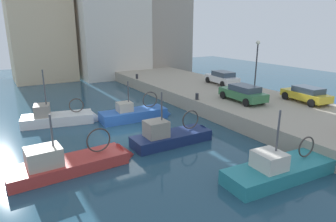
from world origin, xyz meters
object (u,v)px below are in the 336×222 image
fishing_boat_teal (285,174)px  fishing_boat_red (75,166)px  mooring_bollard_south (197,96)px  fishing_boat_blue (138,118)px  quay_streetlamp (257,59)px  fishing_boat_navy (175,140)px  parked_car_yellow (306,94)px  parked_car_white (222,78)px  parked_car_green (243,93)px  mooring_bollard_mid (137,76)px  fishing_boat_white (63,122)px

fishing_boat_teal → fishing_boat_red: size_ratio=1.03×
mooring_bollard_south → fishing_boat_red: bearing=-156.0°
fishing_boat_blue → quay_streetlamp: 11.80m
fishing_boat_navy → mooring_bollard_south: (5.15, 4.72, 1.32)m
mooring_bollard_south → parked_car_yellow: bearing=-36.6°
fishing_boat_teal → fishing_boat_blue: size_ratio=1.14×
parked_car_white → fishing_boat_teal: bearing=-120.5°
parked_car_yellow → mooring_bollard_south: bearing=143.4°
parked_car_white → quay_streetlamp: 5.84m
parked_car_green → mooring_bollard_mid: 14.72m
fishing_boat_blue → parked_car_white: size_ratio=1.43×
fishing_boat_navy → quay_streetlamp: 12.18m
mooring_bollard_mid → mooring_bollard_south: bearing=-90.0°
parked_car_green → mooring_bollard_mid: size_ratio=7.95×
parked_car_green → fishing_boat_blue: bearing=156.2°
fishing_boat_navy → parked_car_yellow: bearing=-2.7°
parked_car_yellow → parked_car_white: (-0.83, 9.44, 0.04)m
parked_car_yellow → quay_streetlamp: (-1.50, 4.22, 2.58)m
fishing_boat_navy → mooring_bollard_mid: bearing=72.9°
fishing_boat_white → parked_car_yellow: fishing_boat_white is taller
fishing_boat_teal → fishing_boat_blue: fishing_boat_teal is taller
mooring_bollard_south → quay_streetlamp: bearing=-10.9°
fishing_boat_teal → fishing_boat_navy: bearing=109.6°
fishing_boat_navy → parked_car_white: bearing=37.7°
quay_streetlamp → fishing_boat_teal: bearing=-129.5°
mooring_bollard_mid → parked_car_white: bearing=-51.2°
fishing_boat_red → mooring_bollard_mid: fishing_boat_red is taller
parked_car_white → mooring_bollard_south: size_ratio=7.83×
parked_car_green → parked_car_white: 7.39m
fishing_boat_red → fishing_boat_white: bearing=82.4°
fishing_boat_teal → fishing_boat_blue: 12.66m
fishing_boat_teal → fishing_boat_white: 16.39m
fishing_boat_navy → mooring_bollard_mid: fishing_boat_navy is taller
parked_car_white → quay_streetlamp: (-0.67, -5.22, 2.53)m
mooring_bollard_south → fishing_boat_teal: bearing=-103.8°
fishing_boat_navy → fishing_boat_teal: bearing=-70.4°
fishing_boat_white → parked_car_white: size_ratio=1.44×
parked_car_white → fishing_boat_blue: bearing=-165.1°
fishing_boat_teal → parked_car_yellow: 11.77m
fishing_boat_navy → parked_car_yellow: 12.43m
fishing_boat_navy → parked_car_green: size_ratio=1.37×
fishing_boat_teal → mooring_bollard_south: size_ratio=12.75×
fishing_boat_white → mooring_bollard_south: 11.07m
fishing_boat_blue → fishing_boat_teal: bearing=-79.6°
fishing_boat_navy → parked_car_green: fishing_boat_navy is taller
fishing_boat_teal → parked_car_green: fishing_boat_teal is taller
fishing_boat_teal → fishing_boat_red: 10.78m
parked_car_yellow → fishing_boat_white: bearing=154.6°
fishing_boat_teal → quay_streetlamp: quay_streetlamp is taller
parked_car_green → parked_car_white: bearing=62.6°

